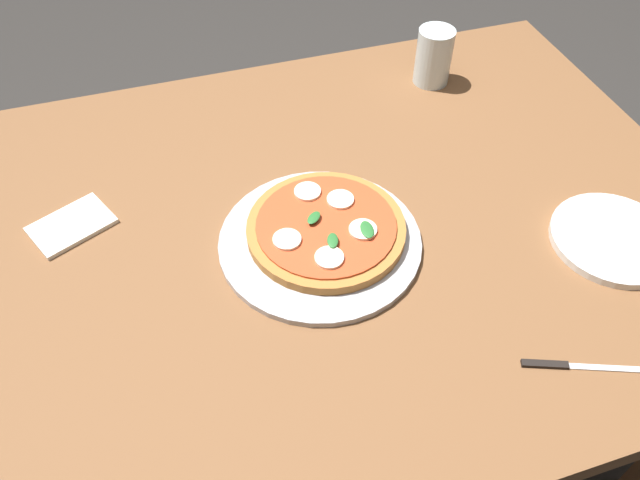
{
  "coord_description": "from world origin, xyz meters",
  "views": [
    {
      "loc": [
        0.28,
        0.7,
        1.51
      ],
      "look_at": [
        0.08,
        0.04,
        0.75
      ],
      "focal_mm": 34.89,
      "sensor_mm": 36.0,
      "label": 1
    }
  ],
  "objects_px": {
    "knife": "(568,366)",
    "pizza": "(326,228)",
    "dining_table": "(352,253)",
    "plate_white": "(613,239)",
    "glass_cup": "(434,56)",
    "serving_tray": "(320,242)",
    "napkin": "(72,225)"
  },
  "relations": [
    {
      "from": "knife",
      "to": "serving_tray",
      "type": "bearing_deg",
      "value": -51.07
    },
    {
      "from": "napkin",
      "to": "knife",
      "type": "height_order",
      "value": "napkin"
    },
    {
      "from": "dining_table",
      "to": "pizza",
      "type": "relative_size",
      "value": 4.8
    },
    {
      "from": "pizza",
      "to": "glass_cup",
      "type": "distance_m",
      "value": 0.52
    },
    {
      "from": "knife",
      "to": "glass_cup",
      "type": "xyz_separation_m",
      "value": [
        -0.11,
        -0.71,
        0.06
      ]
    },
    {
      "from": "serving_tray",
      "to": "napkin",
      "type": "xyz_separation_m",
      "value": [
        0.39,
        -0.17,
        -0.0
      ]
    },
    {
      "from": "knife",
      "to": "glass_cup",
      "type": "relative_size",
      "value": 1.43
    },
    {
      "from": "serving_tray",
      "to": "glass_cup",
      "type": "relative_size",
      "value": 2.81
    },
    {
      "from": "glass_cup",
      "to": "dining_table",
      "type": "bearing_deg",
      "value": 48.75
    },
    {
      "from": "dining_table",
      "to": "glass_cup",
      "type": "xyz_separation_m",
      "value": [
        -0.3,
        -0.34,
        0.16
      ]
    },
    {
      "from": "dining_table",
      "to": "plate_white",
      "type": "bearing_deg",
      "value": 154.56
    },
    {
      "from": "serving_tray",
      "to": "napkin",
      "type": "height_order",
      "value": "serving_tray"
    },
    {
      "from": "dining_table",
      "to": "knife",
      "type": "bearing_deg",
      "value": 116.9
    },
    {
      "from": "dining_table",
      "to": "plate_white",
      "type": "relative_size",
      "value": 6.11
    },
    {
      "from": "plate_white",
      "to": "glass_cup",
      "type": "distance_m",
      "value": 0.54
    },
    {
      "from": "knife",
      "to": "napkin",
      "type": "bearing_deg",
      "value": -36.9
    },
    {
      "from": "plate_white",
      "to": "glass_cup",
      "type": "height_order",
      "value": "glass_cup"
    },
    {
      "from": "dining_table",
      "to": "knife",
      "type": "distance_m",
      "value": 0.43
    },
    {
      "from": "dining_table",
      "to": "pizza",
      "type": "bearing_deg",
      "value": 28.41
    },
    {
      "from": "napkin",
      "to": "glass_cup",
      "type": "xyz_separation_m",
      "value": [
        -0.76,
        -0.22,
        0.06
      ]
    },
    {
      "from": "napkin",
      "to": "knife",
      "type": "relative_size",
      "value": 0.76
    },
    {
      "from": "dining_table",
      "to": "napkin",
      "type": "bearing_deg",
      "value": -14.52
    },
    {
      "from": "serving_tray",
      "to": "knife",
      "type": "bearing_deg",
      "value": 128.93
    },
    {
      "from": "dining_table",
      "to": "plate_white",
      "type": "height_order",
      "value": "plate_white"
    },
    {
      "from": "dining_table",
      "to": "glass_cup",
      "type": "bearing_deg",
      "value": -131.25
    },
    {
      "from": "knife",
      "to": "pizza",
      "type": "bearing_deg",
      "value": -53.48
    },
    {
      "from": "dining_table",
      "to": "napkin",
      "type": "height_order",
      "value": "napkin"
    },
    {
      "from": "dining_table",
      "to": "pizza",
      "type": "height_order",
      "value": "pizza"
    },
    {
      "from": "serving_tray",
      "to": "plate_white",
      "type": "xyz_separation_m",
      "value": [
        -0.47,
        0.14,
        0.0
      ]
    },
    {
      "from": "glass_cup",
      "to": "pizza",
      "type": "bearing_deg",
      "value": 46.04
    },
    {
      "from": "serving_tray",
      "to": "knife",
      "type": "distance_m",
      "value": 0.42
    },
    {
      "from": "dining_table",
      "to": "glass_cup",
      "type": "relative_size",
      "value": 10.6
    }
  ]
}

